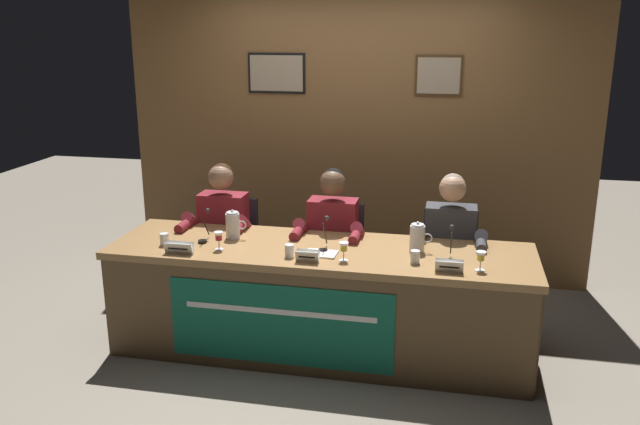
{
  "coord_description": "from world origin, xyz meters",
  "views": [
    {
      "loc": [
        0.86,
        -4.14,
        2.23
      ],
      "look_at": [
        0.0,
        0.0,
        1.01
      ],
      "focal_mm": 36.9,
      "sensor_mm": 36.0,
      "label": 1
    }
  ],
  "objects_px": {
    "nameplate_right": "(449,266)",
    "document_stack_center": "(321,254)",
    "chair_left": "(230,256)",
    "panelist_left": "(220,231)",
    "water_pitcher_right_side": "(417,238)",
    "juice_glass_center": "(344,248)",
    "microphone_right": "(451,250)",
    "chair_right": "(448,272)",
    "juice_glass_right": "(481,257)",
    "juice_glass_left": "(219,237)",
    "nameplate_center": "(307,256)",
    "microphone_left": "(204,231)",
    "water_cup_center": "(289,251)",
    "water_cup_left": "(164,240)",
    "water_pitcher_left_side": "(233,225)",
    "panelist_right": "(449,246)",
    "panelist_center": "(331,238)",
    "conference_table": "(316,287)",
    "water_cup_right": "(415,258)",
    "chair_center": "(336,264)",
    "microphone_center": "(324,239)"
  },
  "relations": [
    {
      "from": "panelist_right",
      "to": "water_pitcher_left_side",
      "type": "relative_size",
      "value": 5.77
    },
    {
      "from": "chair_right",
      "to": "microphone_right",
      "type": "bearing_deg",
      "value": -89.1
    },
    {
      "from": "water_pitcher_right_side",
      "to": "microphone_left",
      "type": "bearing_deg",
      "value": -176.83
    },
    {
      "from": "panelist_center",
      "to": "juice_glass_center",
      "type": "xyz_separation_m",
      "value": [
        0.2,
        -0.61,
        0.14
      ]
    },
    {
      "from": "nameplate_right",
      "to": "document_stack_center",
      "type": "relative_size",
      "value": 0.79
    },
    {
      "from": "nameplate_center",
      "to": "microphone_right",
      "type": "relative_size",
      "value": 0.7
    },
    {
      "from": "juice_glass_right",
      "to": "juice_glass_left",
      "type": "bearing_deg",
      "value": 178.55
    },
    {
      "from": "panelist_center",
      "to": "chair_right",
      "type": "relative_size",
      "value": 1.37
    },
    {
      "from": "panelist_right",
      "to": "water_pitcher_left_side",
      "type": "bearing_deg",
      "value": -168.39
    },
    {
      "from": "nameplate_center",
      "to": "conference_table",
      "type": "bearing_deg",
      "value": 84.41
    },
    {
      "from": "chair_left",
      "to": "water_cup_right",
      "type": "xyz_separation_m",
      "value": [
        1.51,
        -0.76,
        0.37
      ]
    },
    {
      "from": "water_pitcher_left_side",
      "to": "document_stack_center",
      "type": "height_order",
      "value": "water_pitcher_left_side"
    },
    {
      "from": "microphone_center",
      "to": "water_cup_right",
      "type": "bearing_deg",
      "value": -12.22
    },
    {
      "from": "water_cup_left",
      "to": "nameplate_center",
      "type": "relative_size",
      "value": 0.56
    },
    {
      "from": "chair_left",
      "to": "panelist_left",
      "type": "xyz_separation_m",
      "value": [
        0.0,
        -0.2,
        0.28
      ]
    },
    {
      "from": "water_cup_center",
      "to": "document_stack_center",
      "type": "bearing_deg",
      "value": 24.93
    },
    {
      "from": "panelist_left",
      "to": "juice_glass_right",
      "type": "height_order",
      "value": "panelist_left"
    },
    {
      "from": "conference_table",
      "to": "microphone_left",
      "type": "xyz_separation_m",
      "value": [
        -0.82,
        0.08,
        0.32
      ]
    },
    {
      "from": "water_cup_left",
      "to": "juice_glass_right",
      "type": "xyz_separation_m",
      "value": [
        2.11,
        -0.05,
        0.05
      ]
    },
    {
      "from": "water_pitcher_right_side",
      "to": "chair_left",
      "type": "bearing_deg",
      "value": 160.51
    },
    {
      "from": "water_cup_center",
      "to": "panelist_center",
      "type": "bearing_deg",
      "value": 75.49
    },
    {
      "from": "chair_left",
      "to": "panelist_right",
      "type": "xyz_separation_m",
      "value": [
        1.72,
        -0.2,
        0.28
      ]
    },
    {
      "from": "water_cup_left",
      "to": "juice_glass_right",
      "type": "height_order",
      "value": "juice_glass_right"
    },
    {
      "from": "nameplate_right",
      "to": "document_stack_center",
      "type": "bearing_deg",
      "value": 169.45
    },
    {
      "from": "panelist_left",
      "to": "water_pitcher_left_side",
      "type": "height_order",
      "value": "panelist_left"
    },
    {
      "from": "nameplate_center",
      "to": "document_stack_center",
      "type": "bearing_deg",
      "value": 71.02
    },
    {
      "from": "juice_glass_center",
      "to": "water_cup_center",
      "type": "height_order",
      "value": "juice_glass_center"
    },
    {
      "from": "nameplate_center",
      "to": "juice_glass_left",
      "type": "bearing_deg",
      "value": 169.62
    },
    {
      "from": "nameplate_center",
      "to": "juice_glass_center",
      "type": "bearing_deg",
      "value": 18.48
    },
    {
      "from": "water_cup_left",
      "to": "document_stack_center",
      "type": "bearing_deg",
      "value": 1.84
    },
    {
      "from": "juice_glass_right",
      "to": "document_stack_center",
      "type": "relative_size",
      "value": 0.57
    },
    {
      "from": "chair_left",
      "to": "nameplate_center",
      "type": "bearing_deg",
      "value": -46.4
    },
    {
      "from": "juice_glass_right",
      "to": "microphone_left",
      "type": "bearing_deg",
      "value": 174.16
    },
    {
      "from": "panelist_left",
      "to": "chair_left",
      "type": "bearing_deg",
      "value": 90.0
    },
    {
      "from": "juice_glass_left",
      "to": "panelist_center",
      "type": "relative_size",
      "value": 0.1
    },
    {
      "from": "panelist_center",
      "to": "panelist_right",
      "type": "distance_m",
      "value": 0.86
    },
    {
      "from": "juice_glass_center",
      "to": "microphone_right",
      "type": "bearing_deg",
      "value": 11.96
    },
    {
      "from": "microphone_left",
      "to": "nameplate_right",
      "type": "xyz_separation_m",
      "value": [
        1.69,
        -0.26,
        -0.03
      ]
    },
    {
      "from": "panelist_center",
      "to": "juice_glass_center",
      "type": "relative_size",
      "value": 9.77
    },
    {
      "from": "water_cup_right",
      "to": "nameplate_right",
      "type": "bearing_deg",
      "value": -28.19
    },
    {
      "from": "chair_center",
      "to": "water_pitcher_left_side",
      "type": "bearing_deg",
      "value": -141.86
    },
    {
      "from": "panelist_left",
      "to": "water_pitcher_right_side",
      "type": "relative_size",
      "value": 5.77
    },
    {
      "from": "panelist_center",
      "to": "microphone_right",
      "type": "distance_m",
      "value": 1.0
    },
    {
      "from": "microphone_left",
      "to": "water_pitcher_right_side",
      "type": "relative_size",
      "value": 1.03
    },
    {
      "from": "water_cup_left",
      "to": "microphone_right",
      "type": "bearing_deg",
      "value": 2.74
    },
    {
      "from": "nameplate_right",
      "to": "document_stack_center",
      "type": "xyz_separation_m",
      "value": [
        -0.84,
        0.16,
        -0.03
      ]
    },
    {
      "from": "water_pitcher_left_side",
      "to": "juice_glass_right",
      "type": "bearing_deg",
      "value": -9.99
    },
    {
      "from": "panelist_left",
      "to": "microphone_right",
      "type": "distance_m",
      "value": 1.8
    },
    {
      "from": "juice_glass_left",
      "to": "water_pitcher_left_side",
      "type": "bearing_deg",
      "value": 87.25
    },
    {
      "from": "juice_glass_center",
      "to": "microphone_center",
      "type": "bearing_deg",
      "value": 132.33
    }
  ]
}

